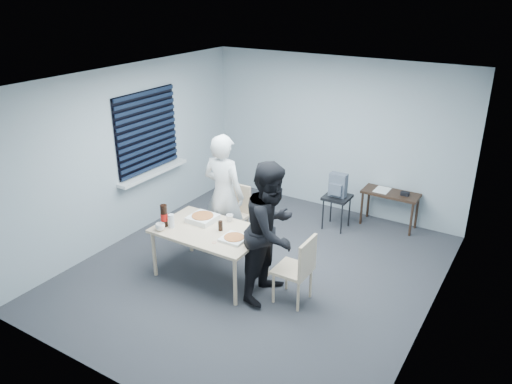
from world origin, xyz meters
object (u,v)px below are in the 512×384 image
Objects in this scene: side_table at (390,197)px; mug_b at (230,218)px; backpack at (338,185)px; chair_right at (299,266)px; stool at (337,202)px; mug_a at (160,227)px; chair_far at (235,210)px; soda_bottle at (164,216)px; person_white at (224,194)px; dining_table at (210,234)px; person_black at (272,231)px.

mug_b is (-1.49, -2.35, 0.23)m from side_table.
chair_right is at bearing -81.55° from backpack.
stool is 2.92m from mug_a.
mug_a is at bearing -100.86° from chair_far.
mug_b is at bearing 41.30° from soda_bottle.
person_white is 5.84× the size of soda_bottle.
person_white is at bearing 74.56° from mug_a.
dining_table is at bearing 32.94° from mug_a.
side_table is 7.19× the size of mug_a.
stool is 1.47× the size of backpack.
chair_right is at bearing 3.19° from dining_table.
person_black is 2.75m from side_table.
mug_b is (0.61, 0.70, -0.00)m from mug_a.
chair_right is 1.90m from soda_bottle.
chair_right is 2.17m from stool.
dining_table is 1.60× the size of side_table.
person_white is 1.93m from stool.
soda_bottle reaches higher than dining_table.
chair_far is 8.90× the size of mug_b.
soda_bottle is at bearing -103.54° from chair_far.
backpack reaches higher than chair_right.
dining_table is 0.37m from mug_b.
person_white is 2.74m from side_table.
stool is at bearing 0.70° from person_black.
backpack is at bearing 100.99° from chair_right.
person_black is at bearing 3.92° from dining_table.
stool is at bearing 66.90° from mug_b.
person_white is 1.00× the size of person_black.
soda_bottle is (-1.44, -2.41, 0.10)m from backpack.
stool is 5.55× the size of mug_b.
stool is at bearing 61.15° from mug_a.
chair_right is 8.90× the size of mug_b.
chair_right is at bearing 9.01° from soda_bottle.
soda_bottle is at bearing -138.70° from mug_b.
chair_right is at bearing -30.88° from chair_far.
mug_a reaches higher than dining_table.
chair_right reaches higher than dining_table.
chair_right reaches higher than side_table.
dining_table is 0.93m from person_black.
chair_far is at bearing 118.58° from mug_b.
chair_far and chair_right have the same top height.
person_black reaches higher than chair_far.
chair_far is 1.66m from stool.
person_white reaches higher than dining_table.
side_table is (1.84, 1.70, -0.00)m from chair_far.
backpack is at bearing 68.43° from dining_table.
stool is at bearing 100.94° from chair_right.
chair_far is (-0.28, 1.00, -0.12)m from dining_table.
dining_table is at bearing -176.81° from chair_right.
chair_far reaches higher than stool.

